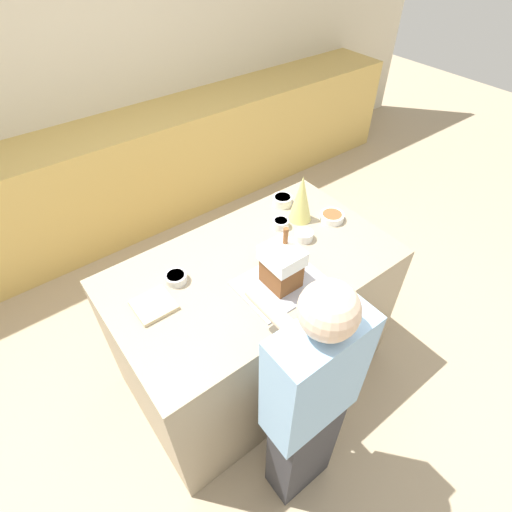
{
  "coord_description": "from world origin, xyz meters",
  "views": [
    {
      "loc": [
        -0.88,
        -1.17,
        2.41
      ],
      "look_at": [
        0.01,
        0.0,
        1.01
      ],
      "focal_mm": 28.0,
      "sensor_mm": 36.0,
      "label": 1
    }
  ],
  "objects_px": {
    "gingerbread_house": "(282,266)",
    "candy_bowl_center_rear": "(282,200)",
    "baking_tray": "(281,283)",
    "candy_bowl_near_tray_left": "(332,217)",
    "candy_bowl_far_left": "(304,235)",
    "candy_bowl_beside_tree": "(176,278)",
    "cookbook": "(154,305)",
    "candy_bowl_front_corner": "(281,223)",
    "person": "(309,406)",
    "decorative_tree": "(301,198)"
  },
  "relations": [
    {
      "from": "decorative_tree",
      "to": "candy_bowl_center_rear",
      "type": "distance_m",
      "value": 0.21
    },
    {
      "from": "candy_bowl_front_corner",
      "to": "decorative_tree",
      "type": "bearing_deg",
      "value": -4.01
    },
    {
      "from": "decorative_tree",
      "to": "cookbook",
      "type": "height_order",
      "value": "decorative_tree"
    },
    {
      "from": "gingerbread_house",
      "to": "candy_bowl_far_left",
      "type": "relative_size",
      "value": 3.03
    },
    {
      "from": "candy_bowl_near_tray_left",
      "to": "candy_bowl_center_rear",
      "type": "xyz_separation_m",
      "value": [
        -0.13,
        0.29,
        0.01
      ]
    },
    {
      "from": "candy_bowl_far_left",
      "to": "candy_bowl_front_corner",
      "type": "relative_size",
      "value": 1.11
    },
    {
      "from": "gingerbread_house",
      "to": "candy_bowl_center_rear",
      "type": "bearing_deg",
      "value": 49.16
    },
    {
      "from": "gingerbread_house",
      "to": "person",
      "type": "height_order",
      "value": "person"
    },
    {
      "from": "candy_bowl_near_tray_left",
      "to": "candy_bowl_center_rear",
      "type": "distance_m",
      "value": 0.32
    },
    {
      "from": "decorative_tree",
      "to": "candy_bowl_beside_tree",
      "type": "height_order",
      "value": "decorative_tree"
    },
    {
      "from": "candy_bowl_beside_tree",
      "to": "cookbook",
      "type": "bearing_deg",
      "value": -154.22
    },
    {
      "from": "baking_tray",
      "to": "candy_bowl_center_rear",
      "type": "distance_m",
      "value": 0.66
    },
    {
      "from": "candy_bowl_center_rear",
      "to": "person",
      "type": "bearing_deg",
      "value": -124.49
    },
    {
      "from": "baking_tray",
      "to": "person",
      "type": "xyz_separation_m",
      "value": [
        -0.26,
        -0.5,
        -0.16
      ]
    },
    {
      "from": "baking_tray",
      "to": "candy_bowl_beside_tree",
      "type": "bearing_deg",
      "value": 140.67
    },
    {
      "from": "candy_bowl_far_left",
      "to": "cookbook",
      "type": "relative_size",
      "value": 0.57
    },
    {
      "from": "candy_bowl_beside_tree",
      "to": "candy_bowl_near_tray_left",
      "type": "height_order",
      "value": "candy_bowl_beside_tree"
    },
    {
      "from": "baking_tray",
      "to": "candy_bowl_beside_tree",
      "type": "relative_size",
      "value": 3.86
    },
    {
      "from": "candy_bowl_far_left",
      "to": "candy_bowl_beside_tree",
      "type": "bearing_deg",
      "value": 168.67
    },
    {
      "from": "decorative_tree",
      "to": "person",
      "type": "height_order",
      "value": "person"
    },
    {
      "from": "decorative_tree",
      "to": "candy_bowl_beside_tree",
      "type": "relative_size",
      "value": 2.7
    },
    {
      "from": "gingerbread_house",
      "to": "candy_bowl_front_corner",
      "type": "relative_size",
      "value": 3.37
    },
    {
      "from": "candy_bowl_center_rear",
      "to": "cookbook",
      "type": "bearing_deg",
      "value": -165.77
    },
    {
      "from": "candy_bowl_far_left",
      "to": "gingerbread_house",
      "type": "bearing_deg",
      "value": -150.07
    },
    {
      "from": "candy_bowl_beside_tree",
      "to": "candy_bowl_near_tray_left",
      "type": "relative_size",
      "value": 0.78
    },
    {
      "from": "decorative_tree",
      "to": "candy_bowl_near_tray_left",
      "type": "distance_m",
      "value": 0.22
    },
    {
      "from": "baking_tray",
      "to": "candy_bowl_center_rear",
      "type": "xyz_separation_m",
      "value": [
        0.43,
        0.5,
        0.03
      ]
    },
    {
      "from": "baking_tray",
      "to": "decorative_tree",
      "type": "bearing_deg",
      "value": 38.05
    },
    {
      "from": "gingerbread_house",
      "to": "candy_bowl_near_tray_left",
      "type": "height_order",
      "value": "gingerbread_house"
    },
    {
      "from": "candy_bowl_near_tray_left",
      "to": "person",
      "type": "height_order",
      "value": "person"
    },
    {
      "from": "person",
      "to": "candy_bowl_far_left",
      "type": "bearing_deg",
      "value": 50.04
    },
    {
      "from": "candy_bowl_far_left",
      "to": "candy_bowl_near_tray_left",
      "type": "xyz_separation_m",
      "value": [
        0.25,
        0.02,
        -0.0
      ]
    },
    {
      "from": "gingerbread_house",
      "to": "candy_bowl_far_left",
      "type": "xyz_separation_m",
      "value": [
        0.32,
        0.18,
        -0.1
      ]
    },
    {
      "from": "baking_tray",
      "to": "candy_bowl_near_tray_left",
      "type": "bearing_deg",
      "value": 20.3
    },
    {
      "from": "gingerbread_house",
      "to": "candy_bowl_center_rear",
      "type": "height_order",
      "value": "gingerbread_house"
    },
    {
      "from": "baking_tray",
      "to": "candy_bowl_near_tray_left",
      "type": "relative_size",
      "value": 2.99
    },
    {
      "from": "candy_bowl_far_left",
      "to": "candy_bowl_beside_tree",
      "type": "relative_size",
      "value": 0.94
    },
    {
      "from": "baking_tray",
      "to": "person",
      "type": "distance_m",
      "value": 0.59
    },
    {
      "from": "baking_tray",
      "to": "decorative_tree",
      "type": "height_order",
      "value": "decorative_tree"
    },
    {
      "from": "candy_bowl_far_left",
      "to": "candy_bowl_near_tray_left",
      "type": "height_order",
      "value": "candy_bowl_far_left"
    },
    {
      "from": "candy_bowl_far_left",
      "to": "candy_bowl_front_corner",
      "type": "bearing_deg",
      "value": 102.48
    },
    {
      "from": "baking_tray",
      "to": "gingerbread_house",
      "type": "xyz_separation_m",
      "value": [
        0.0,
        0.0,
        0.12
      ]
    },
    {
      "from": "cookbook",
      "to": "candy_bowl_front_corner",
      "type": "bearing_deg",
      "value": 6.09
    },
    {
      "from": "candy_bowl_beside_tree",
      "to": "candy_bowl_front_corner",
      "type": "relative_size",
      "value": 1.18
    },
    {
      "from": "baking_tray",
      "to": "cookbook",
      "type": "xyz_separation_m",
      "value": [
        -0.56,
        0.25,
        0.01
      ]
    },
    {
      "from": "candy_bowl_far_left",
      "to": "person",
      "type": "relative_size",
      "value": 0.07
    },
    {
      "from": "gingerbread_house",
      "to": "candy_bowl_center_rear",
      "type": "xyz_separation_m",
      "value": [
        0.43,
        0.5,
        -0.1
      ]
    },
    {
      "from": "candy_bowl_near_tray_left",
      "to": "candy_bowl_front_corner",
      "type": "bearing_deg",
      "value": 154.97
    },
    {
      "from": "candy_bowl_near_tray_left",
      "to": "cookbook",
      "type": "relative_size",
      "value": 0.78
    },
    {
      "from": "candy_bowl_beside_tree",
      "to": "person",
      "type": "height_order",
      "value": "person"
    }
  ]
}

